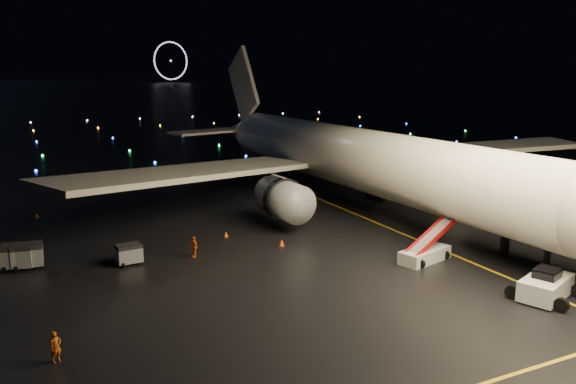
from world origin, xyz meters
name	(u,v)px	position (x,y,z in m)	size (l,w,h in m)	color
ground	(54,99)	(0.00, 300.00, 0.00)	(2000.00, 2000.00, 0.00)	black
lane_centre	(384,226)	(12.00, 15.00, 0.01)	(0.25, 80.00, 0.02)	gold
airliner	(336,122)	(12.96, 25.95, 9.03)	(63.74, 60.56, 18.06)	silver
pushback_tug	(546,283)	(11.31, -3.96, 1.01)	(4.24, 2.22, 2.02)	silver
belt_loader	(425,241)	(8.92, 5.24, 1.60)	(6.60, 1.80, 3.20)	silver
crew_a	(56,347)	(-17.99, 0.99, 0.83)	(0.60, 0.40, 1.65)	#DE5E17
crew_c	(194,247)	(-6.96, 14.00, 0.85)	(1.00, 0.42, 1.71)	#DE5E17
safety_cone_0	(282,242)	(0.58, 13.68, 0.27)	(0.48, 0.48, 0.55)	#FB5305
safety_cone_1	(301,218)	(5.82, 20.28, 0.23)	(0.40, 0.40, 0.45)	#FB5305
safety_cone_2	(226,234)	(-2.80, 18.23, 0.24)	(0.42, 0.42, 0.48)	#FB5305
safety_cone_3	(37,215)	(-17.83, 32.79, 0.26)	(0.45, 0.45, 0.52)	#FB5305
ferris_wheel	(171,62)	(170.00, 720.00, 26.00)	(50.00, 4.00, 52.00)	black
taxiway_lights	(109,135)	(0.00, 106.00, 0.18)	(164.00, 92.00, 0.36)	black
baggage_cart_0	(129,254)	(-11.93, 14.51, 0.79)	(1.85, 1.29, 1.57)	gray
baggage_cart_1	(27,256)	(-18.96, 16.98, 0.93)	(2.20, 1.54, 1.87)	gray
baggage_cart_2	(17,257)	(-19.63, 17.03, 0.95)	(2.23, 1.56, 1.89)	gray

